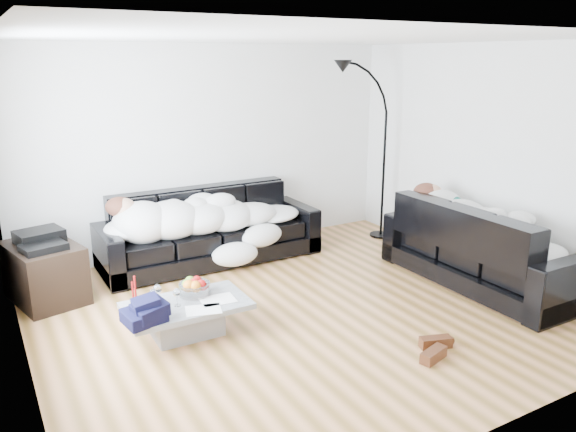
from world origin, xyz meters
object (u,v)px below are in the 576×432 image
floor_lamp (384,162)px  wine_glass_c (177,297)px  sofa_right (483,244)px  fruit_bowl (195,286)px  sleeper_right (484,227)px  sleeper_back (211,211)px  shoes (435,348)px  av_cabinet (45,272)px  stereo (41,239)px  sofa_back (210,227)px  candle_right (135,289)px  candle_left (133,294)px  coffee_table (187,319)px  wine_glass_a (158,294)px  wine_glass_b (154,299)px

floor_lamp → wine_glass_c: bearing=-138.4°
sofa_right → fruit_bowl: sofa_right is taller
sleeper_right → fruit_bowl: sleeper_right is taller
sleeper_back → wine_glass_c: 1.97m
shoes → av_cabinet: 3.92m
stereo → wine_glass_c: bearing=-71.8°
sofa_back → shoes: (0.77, -3.07, -0.38)m
av_cabinet → sleeper_back: bearing=-7.7°
candle_right → stereo: stereo is taller
candle_right → shoes: candle_right is taller
candle_left → av_cabinet: bearing=114.4°
sleeper_right → stereo: sleeper_right is taller
sleeper_right → candle_left: 3.74m
sofa_back → candle_right: bearing=-132.3°
candle_right → sofa_back: bearing=47.7°
stereo → floor_lamp: size_ratio=0.21×
shoes → fruit_bowl: bearing=132.2°
shoes → stereo: (-2.70, 2.84, 0.61)m
coffee_table → candle_left: 0.53m
candle_right → stereo: bearing=117.2°
sleeper_back → coffee_table: 1.96m
stereo → fruit_bowl: bearing=-63.1°
wine_glass_a → coffee_table: bearing=-30.3°
wine_glass_b → coffee_table: bearing=-7.8°
sleeper_right → wine_glass_c: (-3.35, 0.43, -0.26)m
coffee_table → wine_glass_c: size_ratio=6.72×
wine_glass_b → floor_lamp: 3.98m
sleeper_right → wine_glass_a: sleeper_right is taller
wine_glass_b → shoes: wine_glass_b is taller
fruit_bowl → candle_left: 0.55m
sofa_back → sleeper_back: (0.00, -0.05, 0.21)m
fruit_bowl → av_cabinet: (-1.13, 1.33, -0.11)m
sleeper_back → candle_left: (-1.35, -1.46, -0.22)m
fruit_bowl → av_cabinet: bearing=130.2°
sofa_back → floor_lamp: (2.46, -0.26, 0.62)m
stereo → wine_glass_b: bearing=-76.8°
sleeper_right → stereo: size_ratio=4.38×
candle_left → stereo: bearing=114.4°
coffee_table → shoes: 2.19m
fruit_bowl → stereo: (-1.13, 1.33, 0.26)m
shoes → sofa_back: bearing=100.1°
shoes → sleeper_back: bearing=100.3°
av_cabinet → candle_left: bearing=-78.8°
shoes → stereo: size_ratio=1.07×
sofa_back → fruit_bowl: (-0.80, -1.57, -0.03)m
floor_lamp → candle_left: bearing=-143.0°
sleeper_right → sleeper_back: bearing=47.9°
shoes → wine_glass_a: bearing=138.1°
coffee_table → candle_right: candle_right is taller
candle_left → av_cabinet: (-0.58, 1.27, -0.12)m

